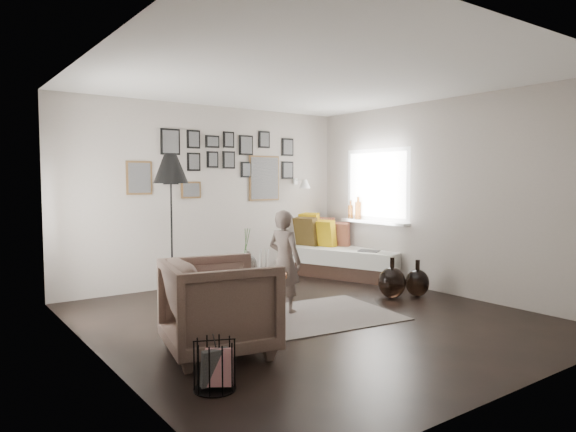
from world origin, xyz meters
TOP-DOWN VIEW (x-y plane):
  - ground at (0.00, 0.00)m, footprint 4.80×4.80m
  - wall_back at (0.00, 2.40)m, footprint 4.50×0.00m
  - wall_front at (0.00, -2.40)m, footprint 4.50×0.00m
  - wall_left at (-2.25, 0.00)m, footprint 0.00×4.80m
  - wall_right at (2.25, 0.00)m, footprint 0.00×4.80m
  - ceiling at (0.00, 0.00)m, footprint 4.80×4.80m
  - door_left at (-2.23, 1.20)m, footprint 0.00×2.14m
  - window_right at (2.18, 1.34)m, footprint 0.15×1.32m
  - gallery_wall at (0.29, 2.38)m, footprint 2.74×0.03m
  - wall_sconce at (1.55, 2.13)m, footprint 0.18×0.36m
  - rug at (0.02, 0.06)m, footprint 2.05×1.56m
  - pedestal_table at (-0.60, 0.19)m, footprint 0.68×0.68m
  - vase at (-0.68, 0.21)m, footprint 0.19×0.19m
  - candles at (-0.49, 0.19)m, footprint 0.12×0.12m
  - daybed at (2.00, 1.77)m, footprint 1.49×2.16m
  - magazine_on_daybed at (2.00, 1.12)m, footprint 0.34×0.37m
  - armchair at (-1.36, -0.43)m, footprint 1.08×1.06m
  - armchair_cushion at (-1.33, -0.38)m, footprint 0.46×0.47m
  - floor_lamp at (-0.91, 1.67)m, footprint 0.43×0.43m
  - magazine_basket at (-1.76, -1.11)m, footprint 0.39×0.39m
  - demijohn_large at (1.44, 0.14)m, footprint 0.35×0.35m
  - demijohn_small at (1.79, 0.02)m, footprint 0.31×0.31m
  - child at (-0.08, 0.39)m, footprint 0.40×0.50m

SIDE VIEW (x-z plane):
  - ground at x=0.00m, z-range 0.00..0.00m
  - rug at x=0.02m, z-range 0.00..0.01m
  - magazine_basket at x=-1.76m, z-range 0.00..0.36m
  - demijohn_small at x=1.79m, z-range -0.06..0.42m
  - demijohn_large at x=1.44m, z-range -0.06..0.47m
  - pedestal_table at x=-0.60m, z-range -0.02..0.51m
  - daybed at x=2.00m, z-range -0.18..0.80m
  - armchair at x=-1.36m, z-range 0.00..0.84m
  - magazine_on_daybed at x=2.00m, z-range 0.45..0.47m
  - armchair_cushion at x=-1.33m, z-range 0.39..0.57m
  - child at x=-0.08m, z-range 0.00..1.18m
  - candles at x=-0.49m, z-range 0.53..0.78m
  - vase at x=-0.68m, z-range 0.44..0.92m
  - window_right at x=2.18m, z-range 0.28..1.58m
  - door_left at x=-2.23m, z-range -0.02..2.12m
  - wall_back at x=0.00m, z-range -0.95..3.55m
  - wall_front at x=0.00m, z-range -0.95..3.55m
  - wall_left at x=-2.25m, z-range -1.10..3.70m
  - wall_right at x=2.25m, z-range -1.10..3.70m
  - wall_sconce at x=1.55m, z-range 1.38..1.54m
  - floor_lamp at x=-0.91m, z-range 0.67..2.52m
  - gallery_wall at x=0.29m, z-range 1.20..2.28m
  - ceiling at x=0.00m, z-range 2.60..2.60m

